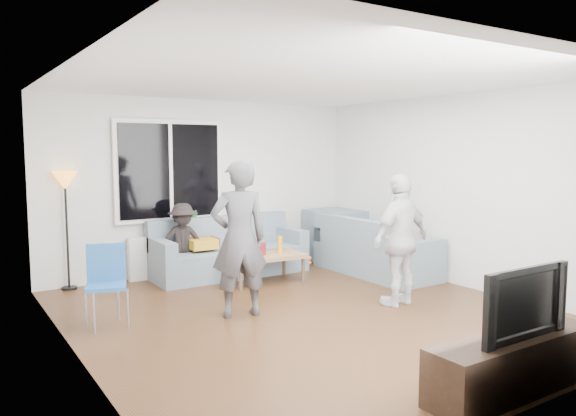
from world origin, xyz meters
TOP-DOWN VIEW (x-y plane):
  - floor at (0.00, 0.00)m, footprint 5.00×5.50m
  - ceiling at (0.00, 0.00)m, footprint 5.00×5.50m
  - wall_back at (0.00, 2.77)m, footprint 5.00×0.04m
  - wall_front at (0.00, -2.77)m, footprint 5.00×0.04m
  - wall_left at (-2.52, 0.00)m, footprint 0.04×5.50m
  - wall_right at (2.52, 0.00)m, footprint 0.04×5.50m
  - window_frame at (-0.60, 2.69)m, footprint 1.62×0.06m
  - window_glass at (-0.60, 2.65)m, footprint 1.50×0.02m
  - window_mullion at (-0.60, 2.64)m, footprint 0.05×0.03m
  - radiator at (-0.60, 2.65)m, footprint 1.30×0.12m
  - potted_plant at (-0.31, 2.62)m, footprint 0.23×0.20m
  - vase at (-0.92, 2.62)m, footprint 0.18×0.18m
  - sofa_back_section at (0.15, 2.27)m, footprint 2.30×0.85m
  - sofa_right_section at (2.02, 1.15)m, footprint 2.00×0.85m
  - sofa_corner at (2.16, 2.27)m, footprint 0.85×0.85m
  - cushion_yellow at (-0.30, 2.25)m, footprint 0.39×0.33m
  - cushion_red at (-0.23, 2.33)m, footprint 0.38×0.32m
  - coffee_table at (0.33, 1.59)m, footprint 1.14×0.68m
  - pitcher at (0.26, 1.57)m, footprint 0.17×0.17m
  - side_chair at (-2.05, 0.77)m, footprint 0.50×0.50m
  - floor_lamp at (-2.05, 2.66)m, footprint 0.32×0.32m
  - player_left at (-0.69, 0.38)m, footprint 0.71×0.54m
  - player_right at (1.13, -0.28)m, footprint 0.96×0.50m
  - spectator_right at (2.02, 0.71)m, footprint 0.45×0.56m
  - spectator_back at (-0.57, 2.30)m, footprint 0.78×0.53m
  - tv_console at (0.14, -2.50)m, footprint 1.60×0.40m
  - television at (0.14, -2.50)m, footprint 0.95×0.13m
  - bottle_d at (0.57, 1.54)m, footprint 0.07×0.07m
  - bottle_c at (0.34, 1.73)m, footprint 0.07×0.07m
  - bottle_e at (0.68, 1.71)m, footprint 0.07×0.07m

SIDE VIEW (x-z plane):
  - floor at x=0.00m, z-range -0.04..0.00m
  - coffee_table at x=0.33m, z-range 0.00..0.40m
  - tv_console at x=0.14m, z-range 0.00..0.44m
  - radiator at x=-0.60m, z-range 0.00..0.62m
  - sofa_back_section at x=0.15m, z-range 0.00..0.85m
  - sofa_right_section at x=2.02m, z-range 0.00..0.85m
  - sofa_corner at x=2.16m, z-range 0.00..0.85m
  - side_chair at x=-2.05m, z-range 0.00..0.86m
  - pitcher at x=0.26m, z-range 0.40..0.57m
  - bottle_e at x=0.68m, z-range 0.40..0.59m
  - cushion_yellow at x=-0.30m, z-range 0.44..0.58m
  - cushion_red at x=-0.23m, z-range 0.45..0.57m
  - bottle_c at x=0.34m, z-range 0.40..0.63m
  - bottle_d at x=0.57m, z-range 0.40..0.64m
  - spectator_right at x=2.02m, z-range 0.00..1.09m
  - spectator_back at x=-0.57m, z-range 0.00..1.11m
  - vase at x=-0.92m, z-range 0.62..0.80m
  - television at x=0.14m, z-range 0.44..0.99m
  - floor_lamp at x=-2.05m, z-range 0.00..1.56m
  - player_right at x=1.13m, z-range 0.00..1.57m
  - potted_plant at x=-0.31m, z-range 0.62..0.97m
  - player_left at x=-0.69m, z-range 0.00..1.75m
  - wall_back at x=0.00m, z-range 0.00..2.60m
  - wall_front at x=0.00m, z-range 0.00..2.60m
  - wall_left at x=-2.52m, z-range 0.00..2.60m
  - wall_right at x=2.52m, z-range 0.00..2.60m
  - window_frame at x=-0.60m, z-range 0.81..2.29m
  - window_glass at x=-0.60m, z-range 0.88..2.23m
  - window_mullion at x=-0.60m, z-range 0.88..2.23m
  - ceiling at x=0.00m, z-range 2.60..2.64m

